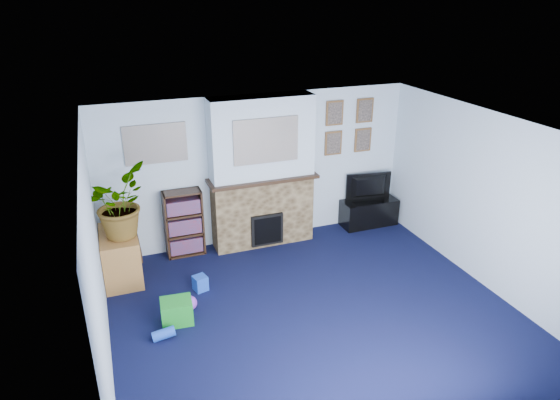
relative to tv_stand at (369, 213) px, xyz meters
name	(u,v)px	position (x,y,z in m)	size (l,w,h in m)	color
floor	(313,311)	(-1.95, -2.03, -0.23)	(5.00, 4.50, 0.01)	black
ceiling	(319,130)	(-1.95, -2.03, 2.17)	(5.00, 4.50, 0.01)	white
wall_back	(258,169)	(-1.95, 0.22, 0.97)	(5.00, 0.04, 2.40)	silver
wall_front	(430,343)	(-1.95, -4.28, 0.97)	(5.00, 0.04, 2.40)	silver
wall_left	(96,265)	(-4.45, -2.03, 0.97)	(0.04, 4.50, 2.40)	silver
wall_right	(484,200)	(0.55, -2.03, 0.97)	(0.04, 4.50, 2.40)	silver
chimney_breast	(262,174)	(-1.95, 0.02, 0.96)	(1.72, 0.50, 2.40)	brown
collage_main	(266,141)	(-1.95, -0.19, 1.55)	(1.00, 0.03, 0.68)	gray
collage_left	(155,144)	(-3.50, 0.21, 1.55)	(0.90, 0.03, 0.58)	gray
portrait_tl	(335,113)	(-0.65, 0.20, 1.77)	(0.30, 0.03, 0.40)	brown
portrait_tr	(365,110)	(-0.10, 0.20, 1.77)	(0.30, 0.03, 0.40)	brown
portrait_bl	(333,143)	(-0.65, 0.20, 1.27)	(0.30, 0.03, 0.40)	brown
portrait_br	(363,140)	(-0.10, 0.20, 1.27)	(0.30, 0.03, 0.40)	brown
tv_stand	(369,213)	(0.00, 0.00, 0.00)	(0.97, 0.41, 0.46)	black
television	(370,187)	(0.00, 0.02, 0.47)	(0.81, 0.11, 0.46)	black
bookshelf	(184,224)	(-3.21, 0.08, 0.28)	(0.58, 0.28, 1.05)	black
sideboard	(121,256)	(-4.19, -0.33, 0.12)	(0.50, 0.91, 0.71)	#A97136
potted_plant	(117,203)	(-4.14, -0.38, 0.96)	(0.87, 0.75, 0.96)	#26661E
mantel_clock	(257,174)	(-2.05, -0.03, 1.00)	(0.11, 0.06, 0.15)	gold
mantel_candle	(280,170)	(-1.68, -0.03, 1.01)	(0.05, 0.05, 0.17)	#B2BFC6
mantel_teddy	(233,177)	(-2.42, -0.03, 0.99)	(0.14, 0.14, 0.14)	gray
mantel_can	(304,168)	(-1.27, -0.03, 0.99)	(0.06, 0.06, 0.12)	blue
green_crate	(177,312)	(-3.63, -1.64, -0.08)	(0.38, 0.31, 0.31)	#198C26
toy_ball	(190,303)	(-3.44, -1.44, -0.14)	(0.19, 0.19, 0.19)	purple
toy_block	(200,283)	(-3.21, -1.03, -0.12)	(0.17, 0.17, 0.21)	blue
toy_tube	(164,334)	(-3.84, -1.92, -0.15)	(0.13, 0.13, 0.27)	blue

